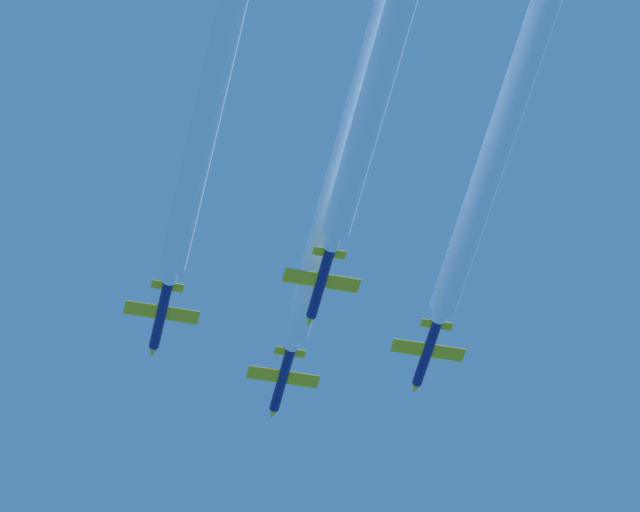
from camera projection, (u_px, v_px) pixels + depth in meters
name	position (u px, v px, depth m)	size (l,w,h in m)	color
jet_lead	(282.00, 381.00, 248.57)	(7.60, 11.07, 2.66)	navy
jet_left_wingman	(160.00, 317.00, 238.76)	(7.60, 11.07, 2.66)	navy
jet_right_wingman	(426.00, 354.00, 242.56)	(7.60, 11.07, 2.66)	navy
jet_slot	(320.00, 285.00, 232.77)	(7.60, 11.07, 2.66)	navy
smoke_trail_lead	(349.00, 143.00, 226.74)	(2.74, 56.06, 2.74)	white
smoke_trail_left_wingman	(219.00, 60.00, 216.75)	(2.74, 56.63, 2.74)	white
smoke_trail_right_wingman	(498.00, 145.00, 223.73)	(2.74, 46.93, 2.74)	white
smoke_trail_slot	(398.00, 13.00, 210.44)	(2.74, 57.56, 2.74)	white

